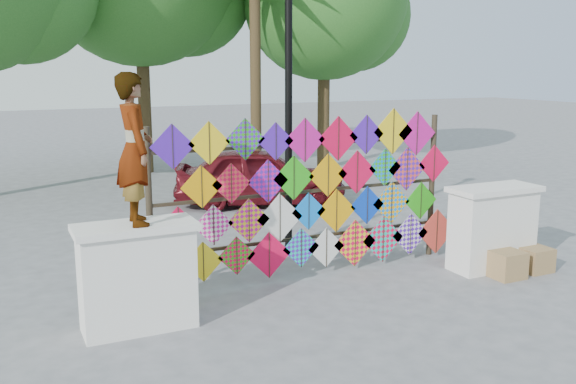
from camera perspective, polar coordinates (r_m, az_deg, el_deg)
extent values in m
plane|color=gray|center=(9.06, 3.79, -8.65)|extent=(80.00, 80.00, 0.00)
cube|color=white|center=(7.78, -13.22, -7.64)|extent=(1.30, 0.55, 1.20)
cube|color=white|center=(7.60, -13.44, -3.07)|extent=(1.40, 0.65, 0.08)
cube|color=white|center=(10.27, 17.71, -3.26)|extent=(1.30, 0.55, 1.20)
cube|color=white|center=(10.14, 17.92, 0.25)|extent=(1.40, 0.65, 0.08)
cylinder|color=#2C2418|center=(8.66, -12.21, -1.88)|extent=(0.09, 0.09, 2.30)
cylinder|color=#2C2418|center=(10.64, 12.65, 0.54)|extent=(0.09, 0.09, 2.30)
cube|color=#2C2418|center=(9.56, 1.50, -4.08)|extent=(4.60, 0.04, 0.04)
cube|color=#2C2418|center=(9.40, 1.53, 0.03)|extent=(4.60, 0.04, 0.04)
cube|color=#2C2418|center=(9.29, 1.55, 4.27)|extent=(4.60, 0.04, 0.04)
cube|color=#4917B3|center=(8.52, -10.23, 4.00)|extent=(0.61, 0.01, 0.61)
cube|color=#2C2418|center=(8.51, -10.21, 3.99)|extent=(0.01, 0.01, 0.59)
cube|color=yellow|center=(8.66, -7.02, 4.34)|extent=(0.59, 0.01, 0.59)
cube|color=#2C2418|center=(8.65, -7.00, 4.33)|extent=(0.01, 0.01, 0.58)
cube|color=#4917B3|center=(8.83, -3.82, 4.70)|extent=(0.59, 0.01, 0.59)
cube|color=#2C2418|center=(8.82, -3.79, 4.69)|extent=(0.01, 0.01, 0.57)
cube|color=#4917B3|center=(9.02, -1.09, 4.52)|extent=(0.54, 0.01, 0.54)
cube|color=#2C2418|center=(9.01, -1.06, 4.52)|extent=(0.01, 0.01, 0.53)
cube|color=#C71284|center=(9.21, 1.52, 4.63)|extent=(0.65, 0.01, 0.65)
cube|color=#2C2418|center=(9.20, 1.55, 4.63)|extent=(0.01, 0.01, 0.64)
cube|color=red|center=(9.47, 4.49, 4.76)|extent=(0.66, 0.01, 0.66)
cube|color=#2C2418|center=(9.46, 4.53, 4.76)|extent=(0.01, 0.01, 0.65)
cube|color=#4917B3|center=(9.72, 6.99, 5.09)|extent=(0.60, 0.01, 0.60)
cube|color=#2C2418|center=(9.71, 7.03, 5.09)|extent=(0.01, 0.01, 0.59)
cube|color=yellow|center=(9.98, 9.33, 5.35)|extent=(0.71, 0.01, 0.71)
cube|color=#2C2418|center=(9.97, 9.37, 5.34)|extent=(0.01, 0.01, 0.70)
cube|color=#C71284|center=(10.24, 11.38, 5.12)|extent=(0.70, 0.01, 0.70)
cube|color=#2C2418|center=(10.23, 11.42, 5.11)|extent=(0.01, 0.01, 0.68)
cube|color=orange|center=(8.67, -7.69, 0.45)|extent=(0.59, 0.01, 0.59)
cube|color=#2C2418|center=(8.66, -7.66, 0.43)|extent=(0.01, 0.01, 0.58)
cube|color=#E03F30|center=(8.81, -5.06, 0.74)|extent=(0.57, 0.01, 0.57)
cube|color=#2C2418|center=(8.79, -5.04, 0.73)|extent=(0.01, 0.01, 0.56)
cube|color=#C71284|center=(9.01, -1.79, 0.96)|extent=(0.62, 0.01, 0.62)
cube|color=#2C2418|center=(9.00, -1.76, 0.94)|extent=(0.01, 0.01, 0.61)
cube|color=#24A414|center=(9.17, 0.51, 1.26)|extent=(0.65, 0.01, 0.65)
cube|color=#2C2418|center=(9.16, 0.54, 1.24)|extent=(0.01, 0.01, 0.64)
cube|color=orange|center=(9.42, 3.58, 1.50)|extent=(0.64, 0.01, 0.64)
cube|color=#2C2418|center=(9.41, 3.62, 1.48)|extent=(0.01, 0.01, 0.63)
cube|color=red|center=(9.67, 6.15, 1.77)|extent=(0.66, 0.01, 0.66)
cube|color=#2C2418|center=(9.66, 6.19, 1.76)|extent=(0.01, 0.01, 0.65)
cube|color=blue|center=(9.93, 8.61, 2.18)|extent=(0.58, 0.01, 0.58)
cube|color=#2C2418|center=(9.92, 8.65, 2.17)|extent=(0.01, 0.01, 0.57)
cube|color=#E03F30|center=(10.16, 10.52, 2.03)|extent=(0.69, 0.01, 0.69)
cube|color=#2C2418|center=(10.16, 10.56, 2.02)|extent=(0.01, 0.01, 0.68)
cube|color=red|center=(10.47, 12.85, 2.49)|extent=(0.59, 0.01, 0.59)
cube|color=#2C2418|center=(10.46, 12.89, 2.48)|extent=(0.01, 0.01, 0.58)
cube|color=red|center=(8.65, -9.71, -3.20)|extent=(0.60, 0.01, 0.60)
cube|color=#2C2418|center=(8.64, -9.69, -3.22)|extent=(0.01, 0.01, 0.59)
cube|color=#C71284|center=(8.79, -6.64, -2.93)|extent=(0.57, 0.01, 0.57)
cube|color=#2C2418|center=(8.78, -6.61, -2.95)|extent=(0.01, 0.01, 0.56)
cube|color=yellow|center=(8.96, -3.50, -2.55)|extent=(0.63, 0.01, 0.63)
cube|color=#2C2418|center=(8.95, -3.47, -2.57)|extent=(0.01, 0.01, 0.62)
cube|color=silver|center=(9.15, -0.74, -2.34)|extent=(0.71, 0.01, 0.71)
cube|color=#2C2418|center=(9.14, -0.70, -2.35)|extent=(0.01, 0.01, 0.70)
cube|color=blue|center=(9.33, 1.85, -1.73)|extent=(0.55, 0.01, 0.55)
cube|color=#2C2418|center=(9.32, 1.88, -1.75)|extent=(0.01, 0.01, 0.54)
cube|color=orange|center=(9.55, 4.32, -1.67)|extent=(0.66, 0.01, 0.66)
cube|color=#2C2418|center=(9.54, 4.35, -1.68)|extent=(0.01, 0.01, 0.65)
cube|color=#0836C3|center=(9.82, 7.05, -1.18)|extent=(0.59, 0.01, 0.59)
cube|color=#2C2418|center=(9.81, 7.09, -1.19)|extent=(0.01, 0.01, 0.58)
cube|color=blue|center=(10.06, 9.17, -0.95)|extent=(0.67, 0.01, 0.67)
cube|color=#2C2418|center=(10.05, 9.21, -0.96)|extent=(0.01, 0.01, 0.66)
cube|color=#24A414|center=(10.38, 11.72, -0.76)|extent=(0.60, 0.01, 0.60)
cube|color=#2C2418|center=(10.37, 11.76, -0.77)|extent=(0.01, 0.01, 0.59)
cube|color=yellow|center=(8.84, -7.54, -6.17)|extent=(0.57, 0.01, 0.57)
cube|color=#2C2418|center=(8.83, -7.52, -6.20)|extent=(0.01, 0.01, 0.56)
cube|color=#24A414|center=(8.98, -4.58, -5.67)|extent=(0.56, 0.01, 0.56)
cube|color=#2C2418|center=(8.97, -4.56, -5.69)|extent=(0.01, 0.01, 0.55)
cube|color=red|center=(9.18, -1.69, -5.63)|extent=(0.68, 0.01, 0.68)
cube|color=#2C2418|center=(9.16, -1.66, -5.65)|extent=(0.01, 0.01, 0.67)
cube|color=#4917B3|center=(9.37, 1.18, -4.98)|extent=(0.59, 0.01, 0.59)
cube|color=#2C2418|center=(9.36, 1.21, -5.00)|extent=(0.01, 0.01, 0.58)
cube|color=silver|center=(9.57, 3.42, -4.96)|extent=(0.61, 0.01, 0.61)
cube|color=#2C2418|center=(9.56, 3.45, -4.97)|extent=(0.01, 0.01, 0.60)
cube|color=yellow|center=(9.80, 5.96, -4.53)|extent=(0.73, 0.01, 0.73)
cube|color=#2C2418|center=(9.79, 6.00, -4.55)|extent=(0.01, 0.01, 0.72)
cube|color=red|center=(10.07, 8.44, -4.16)|extent=(0.74, 0.01, 0.74)
cube|color=#2C2418|center=(10.06, 8.48, -4.17)|extent=(0.01, 0.01, 0.73)
cube|color=silver|center=(10.35, 10.80, -3.70)|extent=(0.68, 0.01, 0.68)
cube|color=#2C2418|center=(10.34, 10.84, -3.72)|extent=(0.01, 0.01, 0.66)
cube|color=#E03F30|center=(10.66, 13.07, -3.43)|extent=(0.74, 0.01, 0.74)
cube|color=#2C2418|center=(10.65, 13.11, -3.44)|extent=(0.01, 0.01, 0.73)
cylinder|color=#4E3B21|center=(18.92, -12.64, 7.92)|extent=(0.36, 0.36, 4.12)
cylinder|color=#4E3B21|center=(19.29, 3.18, 7.42)|extent=(0.36, 0.36, 3.58)
sphere|color=#245E1D|center=(20.16, 5.96, 15.36)|extent=(3.36, 3.36, 3.36)
cylinder|color=#4E3B21|center=(16.69, -2.90, 10.13)|extent=(0.28, 0.28, 5.50)
imported|color=#99999E|center=(7.44, -13.49, 3.71)|extent=(0.43, 0.64, 1.72)
imported|color=#5D1017|center=(14.23, -2.48, 1.40)|extent=(4.07, 2.71, 1.29)
cylinder|color=black|center=(10.48, 0.05, 5.90)|extent=(0.12, 0.12, 4.20)
cube|color=#A1764E|center=(9.99, 18.91, -6.13)|extent=(0.45, 0.40, 0.40)
cube|color=#A1764E|center=(10.45, 21.13, -5.62)|extent=(0.43, 0.40, 0.37)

